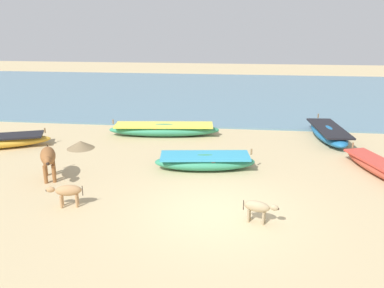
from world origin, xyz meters
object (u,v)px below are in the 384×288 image
at_px(fishing_boat_0, 205,161).
at_px(cow_adult_brown, 48,157).
at_px(fishing_boat_2, 164,129).
at_px(calf_far_tan, 67,191).
at_px(fishing_boat_5, 383,169).
at_px(calf_near_dun, 258,207).
at_px(fishing_boat_1, 328,133).

distance_m(fishing_boat_0, cow_adult_brown, 5.02).
height_order(fishing_boat_2, calf_far_tan, fishing_boat_2).
xyz_separation_m(fishing_boat_2, cow_adult_brown, (-2.61, -5.39, 0.45)).
height_order(fishing_boat_5, calf_far_tan, calf_far_tan).
relative_size(calf_near_dun, calf_far_tan, 0.93).
height_order(fishing_boat_2, cow_adult_brown, cow_adult_brown).
bearing_deg(fishing_boat_0, calf_far_tan, -144.05).
bearing_deg(calf_far_tan, fishing_boat_0, -150.47).
bearing_deg(fishing_boat_1, fishing_boat_5, -172.18).
height_order(fishing_boat_5, cow_adult_brown, cow_adult_brown).
relative_size(fishing_boat_1, cow_adult_brown, 2.53).
bearing_deg(fishing_boat_2, fishing_boat_0, 112.57).
xyz_separation_m(fishing_boat_2, fishing_boat_5, (7.92, -3.75, -0.06)).
bearing_deg(calf_near_dun, fishing_boat_1, 82.44).
bearing_deg(calf_near_dun, cow_adult_brown, 178.04).
height_order(fishing_boat_0, fishing_boat_5, fishing_boat_0).
bearing_deg(fishing_boat_5, fishing_boat_0, 73.32).
distance_m(fishing_boat_2, calf_far_tan, 7.23).
bearing_deg(fishing_boat_1, fishing_boat_2, 87.36).
distance_m(fishing_boat_5, calf_far_tan, 9.76).
bearing_deg(fishing_boat_0, fishing_boat_2, 111.28).
height_order(cow_adult_brown, calf_far_tan, cow_adult_brown).
bearing_deg(fishing_boat_2, cow_adult_brown, 57.69).
distance_m(fishing_boat_0, fishing_boat_5, 5.76).
bearing_deg(fishing_boat_0, cow_adult_brown, -170.24).
xyz_separation_m(fishing_boat_5, cow_adult_brown, (-10.53, -1.64, 0.52)).
bearing_deg(cow_adult_brown, fishing_boat_1, 93.72).
bearing_deg(fishing_boat_0, calf_near_dun, -72.94).
relative_size(cow_adult_brown, calf_far_tan, 1.59).
height_order(cow_adult_brown, calf_near_dun, cow_adult_brown).
distance_m(fishing_boat_5, cow_adult_brown, 10.67).
xyz_separation_m(fishing_boat_1, fishing_boat_2, (-7.03, -0.25, -0.01)).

